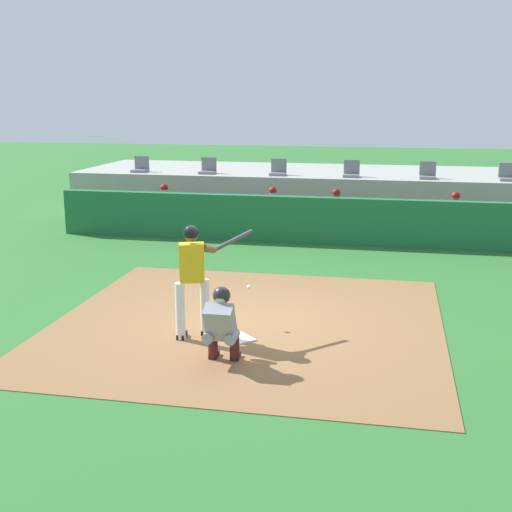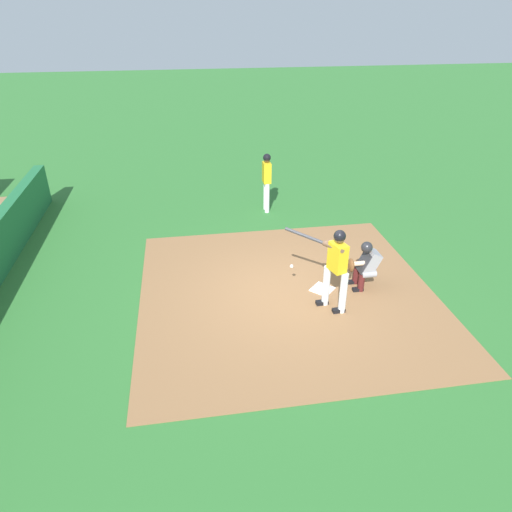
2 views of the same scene
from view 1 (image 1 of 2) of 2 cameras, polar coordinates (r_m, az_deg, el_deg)
name	(u,v)px [view 1 (image 1 of 2)]	position (r m, az deg, el deg)	size (l,w,h in m)	color
ground_plane	(248,324)	(11.32, -0.71, -5.74)	(80.00, 80.00, 0.00)	#2D6B2D
dirt_infield	(248,323)	(11.32, -0.71, -5.71)	(6.40, 6.40, 0.01)	olive
home_plate	(237,339)	(10.58, -1.63, -7.01)	(0.44, 0.44, 0.02)	white
batter_at_plate	(194,274)	(10.44, -5.30, -1.51)	(1.02, 1.13, 1.80)	silver
catcher_crouched	(221,322)	(9.55, -2.95, -5.59)	(0.48, 2.00, 1.13)	gray
dugout_wall	(301,220)	(17.38, 3.81, 3.08)	(13.00, 0.30, 1.20)	#1E6638
dugout_bench	(305,227)	(18.43, 4.21, 2.48)	(11.80, 0.44, 0.45)	olive
dugout_player_0	(163,207)	(19.11, -7.85, 4.16)	(0.49, 0.70, 1.30)	#939399
dugout_player_1	(272,210)	(18.33, 1.35, 3.89)	(0.49, 0.70, 1.30)	#939399
dugout_player_2	(336,212)	(18.11, 6.75, 3.68)	(0.49, 0.70, 1.30)	#939399
dugout_player_3	(455,217)	(18.13, 16.48, 3.23)	(0.49, 0.70, 1.30)	#939399
stands_platform	(319,192)	(21.68, 5.39, 5.39)	(15.00, 4.40, 1.40)	#9E9E99
stadium_seat_0	(141,167)	(21.38, -9.73, 7.40)	(0.46, 0.46, 0.48)	slate
stadium_seat_1	(208,169)	(20.70, -4.08, 7.36)	(0.46, 0.46, 0.48)	slate
stadium_seat_2	(278,171)	(20.23, 1.89, 7.25)	(0.46, 0.46, 0.48)	slate
stadium_seat_3	(351,172)	(19.98, 8.08, 7.05)	(0.46, 0.46, 0.48)	slate
stadium_seat_4	(428,174)	(19.97, 14.33, 6.76)	(0.46, 0.46, 0.48)	slate
stadium_seat_5	(507,176)	(20.20, 20.51, 6.40)	(0.46, 0.46, 0.48)	slate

